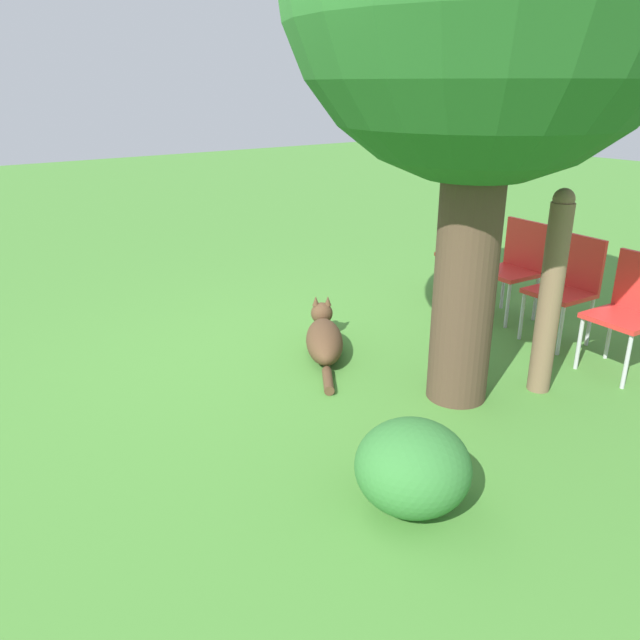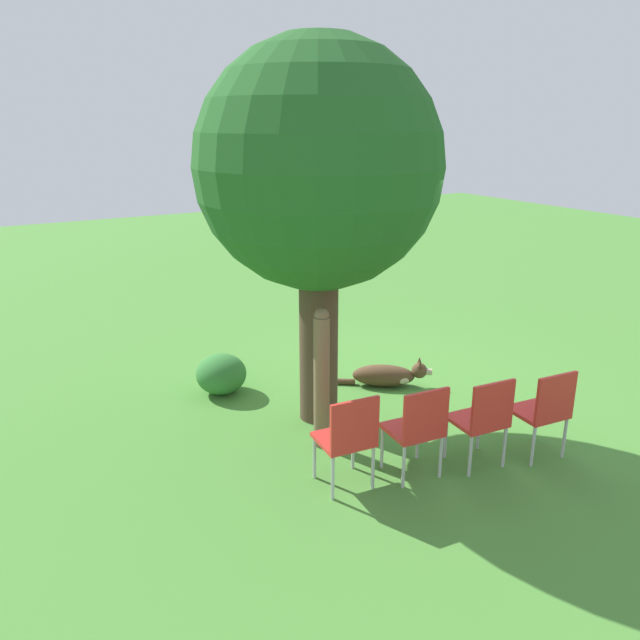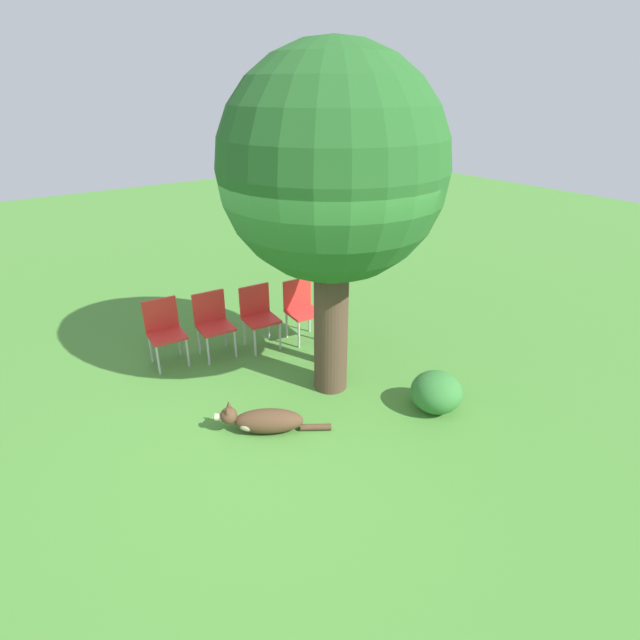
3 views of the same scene
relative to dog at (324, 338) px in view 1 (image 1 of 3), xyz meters
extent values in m
plane|color=#478433|center=(0.04, 0.28, -0.13)|extent=(30.00, 30.00, 0.00)
cylinder|color=#4C3828|center=(-0.28, 1.11, 0.84)|extent=(0.40, 0.40, 1.95)
ellipsoid|color=#513823|center=(0.03, 0.05, 0.00)|extent=(0.65, 0.76, 0.26)
ellipsoid|color=#C6B293|center=(-0.08, -0.12, -0.02)|extent=(0.34, 0.35, 0.15)
sphere|color=#513823|center=(-0.20, -0.30, 0.07)|extent=(0.25, 0.25, 0.18)
cylinder|color=#C6B293|center=(-0.26, -0.38, 0.06)|extent=(0.11, 0.11, 0.08)
cone|color=#513823|center=(-0.16, -0.32, 0.18)|extent=(0.06, 0.06, 0.08)
cone|color=#513823|center=(-0.24, -0.27, 0.18)|extent=(0.06, 0.06, 0.08)
cylinder|color=#513823|center=(0.31, 0.46, -0.10)|extent=(0.24, 0.31, 0.07)
cylinder|color=brown|center=(-0.82, 1.38, 0.52)|extent=(0.15, 0.15, 1.30)
sphere|color=brown|center=(-0.82, 1.38, 1.19)|extent=(0.14, 0.14, 0.14)
cube|color=red|center=(-1.95, -0.28, 0.29)|extent=(0.45, 0.47, 0.04)
cube|color=red|center=(-2.14, -0.26, 0.52)|extent=(0.07, 0.44, 0.43)
cylinder|color=#B7B7BC|center=(-1.75, -0.10, 0.07)|extent=(0.03, 0.03, 0.41)
cylinder|color=#B7B7BC|center=(-1.79, -0.48, 0.07)|extent=(0.03, 0.03, 0.41)
cylinder|color=#B7B7BC|center=(-2.11, -0.08, 0.07)|extent=(0.03, 0.03, 0.41)
cylinder|color=#B7B7BC|center=(-2.14, -0.45, 0.07)|extent=(0.03, 0.03, 0.41)
cube|color=red|center=(-1.80, 0.33, 0.29)|extent=(0.45, 0.47, 0.04)
cube|color=red|center=(-1.99, 0.35, 0.52)|extent=(0.07, 0.44, 0.43)
cylinder|color=#B7B7BC|center=(-1.60, 0.51, 0.07)|extent=(0.03, 0.03, 0.41)
cylinder|color=#B7B7BC|center=(-1.63, 0.13, 0.07)|extent=(0.03, 0.03, 0.41)
cylinder|color=#B7B7BC|center=(-1.96, 0.54, 0.07)|extent=(0.03, 0.03, 0.41)
cylinder|color=#B7B7BC|center=(-1.99, 0.16, 0.07)|extent=(0.03, 0.03, 0.41)
cube|color=red|center=(-1.65, 0.94, 0.29)|extent=(0.45, 0.47, 0.04)
cube|color=red|center=(-1.84, 0.96, 0.52)|extent=(0.07, 0.44, 0.43)
cylinder|color=#B7B7BC|center=(-1.45, 1.12, 0.07)|extent=(0.03, 0.03, 0.41)
cylinder|color=#B7B7BC|center=(-1.48, 0.74, 0.07)|extent=(0.03, 0.03, 0.41)
cylinder|color=#B7B7BC|center=(-1.81, 1.15, 0.07)|extent=(0.03, 0.03, 0.41)
cylinder|color=#B7B7BC|center=(-1.84, 0.77, 0.07)|extent=(0.03, 0.03, 0.41)
cube|color=red|center=(-1.50, 1.56, 0.29)|extent=(0.45, 0.47, 0.04)
cylinder|color=#B7B7BC|center=(-1.30, 1.73, 0.07)|extent=(0.03, 0.03, 0.41)
cylinder|color=#B7B7BC|center=(-1.33, 1.35, 0.07)|extent=(0.03, 0.03, 0.41)
cylinder|color=#B7B7BC|center=(-1.69, 1.38, 0.07)|extent=(0.03, 0.03, 0.41)
ellipsoid|color=#337533|center=(0.80, 1.78, 0.10)|extent=(0.58, 0.58, 0.46)
camera|label=1|loc=(2.73, 3.59, 1.85)|focal=35.00mm
camera|label=2|loc=(-5.49, 4.08, 2.88)|focal=35.00mm
camera|label=3|loc=(3.84, -2.06, 3.22)|focal=28.00mm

